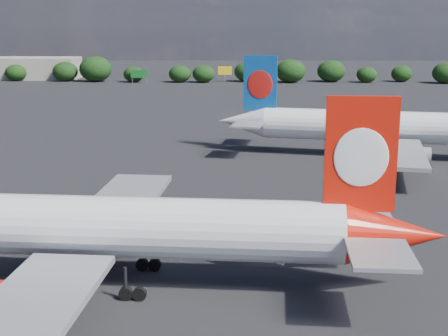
{
  "coord_description": "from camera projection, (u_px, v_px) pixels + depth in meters",
  "views": [
    {
      "loc": [
        17.41,
        -43.62,
        21.08
      ],
      "look_at": [
        16.0,
        12.0,
        8.0
      ],
      "focal_mm": 50.0,
      "sensor_mm": 36.0,
      "label": 1
    }
  ],
  "objects": [
    {
      "name": "highway_sign",
      "position": [
        139.0,
        74.0,
        218.71
      ],
      "size": [
        6.0,
        0.3,
        4.5
      ],
      "color": "#135F22",
      "rests_on": "ground"
    },
    {
      "name": "qantas_airliner",
      "position": [
        129.0,
        229.0,
        50.23
      ],
      "size": [
        48.18,
        45.8,
        15.72
      ],
      "color": "white",
      "rests_on": "ground"
    },
    {
      "name": "ground",
      "position": [
        137.0,
        149.0,
        106.09
      ],
      "size": [
        500.0,
        500.0,
        0.0
      ],
      "primitive_type": "plane",
      "color": "black",
      "rests_on": "ground"
    },
    {
      "name": "horizon_treeline",
      "position": [
        228.0,
        72.0,
        222.67
      ],
      "size": [
        205.74,
        13.59,
        9.03
      ],
      "color": "black",
      "rests_on": "ground"
    },
    {
      "name": "terminal_building",
      "position": [
        22.0,
        68.0,
        235.24
      ],
      "size": [
        42.0,
        16.0,
        8.0
      ],
      "color": "gray",
      "rests_on": "ground"
    },
    {
      "name": "china_southern_airliner",
      "position": [
        373.0,
        127.0,
        98.62
      ],
      "size": [
        48.31,
        46.16,
        15.83
      ],
      "color": "white",
      "rests_on": "ground"
    },
    {
      "name": "billboard_yellow",
      "position": [
        225.0,
        71.0,
        223.64
      ],
      "size": [
        5.0,
        0.3,
        5.5
      ],
      "color": "yellow",
      "rests_on": "ground"
    }
  ]
}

